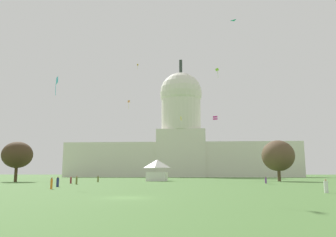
{
  "coord_description": "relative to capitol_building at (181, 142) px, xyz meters",
  "views": [
    {
      "loc": [
        6.2,
        -32.15,
        2.39
      ],
      "look_at": [
        -3.11,
        101.4,
        24.55
      ],
      "focal_mm": 35.08,
      "sensor_mm": 36.0,
      "label": 1
    }
  ],
  "objects": [
    {
      "name": "kite_cyan_mid",
      "position": [
        -19.69,
        -125.67,
        -0.16
      ],
      "size": [
        0.75,
        0.96,
        3.65
      ],
      "rotation": [
        0.0,
        0.0,
        1.46
      ],
      "color": "#33BCDB"
    },
    {
      "name": "kite_magenta_low",
      "position": [
        11.89,
        -97.94,
        -2.86
      ],
      "size": [
        1.27,
        1.3,
        1.14
      ],
      "rotation": [
        0.0,
        0.0,
        5.86
      ],
      "color": "#D1339E"
    },
    {
      "name": "person_olive_near_tree_west",
      "position": [
        -18.18,
        -116.69,
        -18.7
      ],
      "size": [
        0.51,
        0.51,
        1.78
      ],
      "rotation": [
        0.0,
        0.0,
        0.45
      ],
      "color": "olive",
      "rests_on": "ground_plane"
    },
    {
      "name": "kite_orange_mid",
      "position": [
        -20.15,
        -52.03,
        12.04
      ],
      "size": [
        0.8,
        0.82,
        3.74
      ],
      "rotation": [
        0.0,
        0.0,
        6.13
      ],
      "color": "orange"
    },
    {
      "name": "tree_east_mid",
      "position": [
        29.91,
        -89.06,
        -12.42
      ],
      "size": [
        11.5,
        12.48,
        11.44
      ],
      "color": "brown",
      "rests_on": "ground_plane"
    },
    {
      "name": "kite_turquoise_high",
      "position": [
        19.88,
        -82.55,
        31.2
      ],
      "size": [
        1.76,
        1.39,
        0.29
      ],
      "rotation": [
        0.0,
        0.0,
        2.64
      ],
      "color": "teal"
    },
    {
      "name": "ground_plane",
      "position": [
        -0.81,
        -151.71,
        -19.52
      ],
      "size": [
        800.0,
        800.0,
        0.0
      ],
      "primitive_type": "plane",
      "color": "#4C7538"
    },
    {
      "name": "person_purple_front_center",
      "position": [
        22.17,
        -107.4,
        -18.83
      ],
      "size": [
        0.54,
        0.54,
        1.52
      ],
      "rotation": [
        0.0,
        0.0,
        5.34
      ],
      "color": "#703D93",
      "rests_on": "ground_plane"
    },
    {
      "name": "event_tent",
      "position": [
        -4.52,
        -87.63,
        -16.37
      ],
      "size": [
        6.1,
        6.93,
        6.16
      ],
      "rotation": [
        0.0,
        0.0,
        -0.05
      ],
      "color": "white",
      "rests_on": "ground_plane"
    },
    {
      "name": "person_maroon_edge_east",
      "position": [
        -21.24,
        -111.65,
        -18.8
      ],
      "size": [
        0.46,
        0.46,
        1.59
      ],
      "rotation": [
        0.0,
        0.0,
        1.81
      ],
      "color": "maroon",
      "rests_on": "ground_plane"
    },
    {
      "name": "person_orange_lawn_far_left",
      "position": [
        -15.24,
        -135.81,
        -18.71
      ],
      "size": [
        0.44,
        0.44,
        1.73
      ],
      "rotation": [
        0.0,
        0.0,
        2.6
      ],
      "color": "orange",
      "rests_on": "ground_plane"
    },
    {
      "name": "kite_yellow_mid",
      "position": [
        1.77,
        -60.89,
        3.26
      ],
      "size": [
        0.5,
        0.78,
        1.54
      ],
      "rotation": [
        0.0,
        0.0,
        0.43
      ],
      "color": "yellow"
    },
    {
      "name": "tree_west_far",
      "position": [
        -41.17,
        -98.49,
        -12.42
      ],
      "size": [
        11.69,
        11.63,
        10.66
      ],
      "color": "#42301E",
      "rests_on": "ground_plane"
    },
    {
      "name": "capitol_building",
      "position": [
        0.0,
        0.0,
        0.0
      ],
      "size": [
        127.86,
        23.97,
        67.49
      ],
      "color": "silver",
      "rests_on": "ground_plane"
    },
    {
      "name": "person_white_front_left",
      "position": [
        21.49,
        -142.6,
        -18.79
      ],
      "size": [
        0.49,
        0.49,
        1.63
      ],
      "rotation": [
        0.0,
        0.0,
        3.1
      ],
      "color": "silver",
      "rests_on": "ground_plane"
    },
    {
      "name": "person_olive_near_tree_east",
      "position": [
        -18.39,
        -100.14,
        -18.75
      ],
      "size": [
        0.57,
        0.57,
        1.68
      ],
      "rotation": [
        0.0,
        0.0,
        2.44
      ],
      "color": "olive",
      "rests_on": "ground_plane"
    },
    {
      "name": "kite_lime_high",
      "position": [
        14.58,
        -76.21,
        17.05
      ],
      "size": [
        1.21,
        0.73,
        3.42
      ],
      "rotation": [
        0.0,
        0.0,
        4.96
      ],
      "color": "#8CD133"
    },
    {
      "name": "kite_gold_high",
      "position": [
        -20.37,
        -29.88,
        35.47
      ],
      "size": [
        0.64,
        0.65,
        2.8
      ],
      "rotation": [
        0.0,
        0.0,
        0.01
      ],
      "color": "gold"
    },
    {
      "name": "person_navy_lawn_far_right",
      "position": [
        -17.38,
        -128.35,
        -18.74
      ],
      "size": [
        0.44,
        0.44,
        1.74
      ],
      "rotation": [
        0.0,
        0.0,
        1.56
      ],
      "color": "navy",
      "rests_on": "ground_plane"
    }
  ]
}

